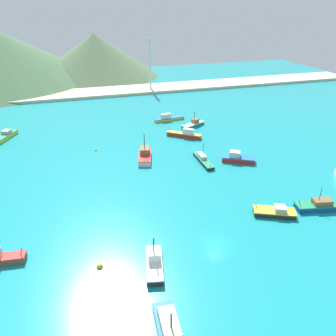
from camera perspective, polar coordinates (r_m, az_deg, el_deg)
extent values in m
cube|color=teal|center=(79.98, -0.37, -0.09)|extent=(260.00, 280.00, 0.50)
cube|color=gold|center=(113.06, 0.24, 8.72)|extent=(10.83, 3.31, 0.81)
cube|color=#1E669E|center=(112.90, 0.24, 8.96)|extent=(11.04, 3.37, 0.20)
cube|color=silver|center=(112.10, -0.39, 9.31)|extent=(3.62, 1.93, 1.60)
cube|color=gold|center=(109.25, -27.17, 4.99)|extent=(6.72, 9.77, 1.05)
cube|color=#238C5B|center=(109.05, -27.24, 5.30)|extent=(6.85, 9.96, 0.20)
cube|color=#B2ADA3|center=(109.74, -26.98, 5.82)|extent=(3.05, 3.10, 0.99)
cube|color=#232328|center=(65.88, 18.49, -7.62)|extent=(8.30, 5.84, 0.90)
cube|color=gold|center=(65.58, 18.56, -7.22)|extent=(8.46, 5.95, 0.20)
cube|color=#B2ADA3|center=(65.49, 19.47, -6.85)|extent=(2.82, 2.84, 0.90)
cylinder|color=#4C3823|center=(64.63, 15.56, -6.72)|extent=(0.54, 0.33, 1.22)
cube|color=silver|center=(83.93, -4.17, 1.89)|extent=(5.23, 9.01, 1.24)
cube|color=red|center=(83.62, -4.19, 2.34)|extent=(5.34, 9.19, 0.20)
cube|color=brown|center=(84.22, -4.19, 3.18)|extent=(3.18, 3.97, 1.54)
cylinder|color=#4C3823|center=(79.84, -4.30, 1.67)|extent=(0.30, 0.71, 1.67)
cylinder|color=#4C3823|center=(82.44, -4.27, 4.79)|extent=(0.19, 0.19, 4.18)
cube|color=#232328|center=(51.76, -2.47, -17.06)|extent=(4.00, 7.86, 0.98)
cube|color=white|center=(51.35, -2.48, -16.59)|extent=(4.08, 8.02, 0.20)
cube|color=silver|center=(51.44, -2.54, -15.18)|extent=(2.32, 2.80, 1.52)
cylinder|color=#4C3823|center=(49.63, -2.57, -13.73)|extent=(0.18, 0.18, 2.80)
cube|color=#198466|center=(107.53, 4.49, 7.65)|extent=(8.86, 6.00, 0.89)
cube|color=white|center=(107.34, 4.50, 7.93)|extent=(9.04, 6.12, 0.20)
cube|color=brown|center=(107.86, 4.91, 8.43)|extent=(2.76, 2.59, 1.28)
cylinder|color=#4C3823|center=(104.48, 3.03, 7.73)|extent=(0.54, 0.35, 1.22)
cylinder|color=#4C3823|center=(106.95, 4.79, 9.34)|extent=(0.18, 0.18, 2.54)
cube|color=#14478C|center=(70.64, 24.99, -6.33)|extent=(8.49, 4.28, 1.00)
cube|color=#238C5B|center=(70.33, 25.08, -5.92)|extent=(8.66, 4.37, 0.20)
cube|color=brown|center=(70.53, 25.90, -5.44)|extent=(3.98, 2.71, 0.99)
cylinder|color=#4C3823|center=(68.32, 22.51, -5.78)|extent=(0.60, 0.24, 1.35)
cylinder|color=#4C3823|center=(69.26, 25.69, -4.19)|extent=(0.11, 0.11, 2.75)
cube|color=#B2ADA3|center=(43.04, 0.25, -26.16)|extent=(2.43, 4.60, 1.27)
cylinder|color=#4C3823|center=(41.09, 0.58, -25.66)|extent=(0.20, 0.20, 2.29)
cylinder|color=#4C3823|center=(57.08, -24.82, -13.42)|extent=(0.62, 0.19, 1.41)
cube|color=#232328|center=(82.93, 6.36, 1.25)|extent=(2.05, 9.90, 0.71)
cube|color=#238C5B|center=(82.73, 6.37, 1.54)|extent=(2.09, 10.10, 0.20)
cube|color=beige|center=(83.53, 6.07, 2.21)|extent=(1.52, 3.48, 0.81)
cylinder|color=#4C3823|center=(78.91, 7.61, 0.44)|extent=(0.12, 0.46, 0.98)
cylinder|color=#4C3823|center=(82.08, 6.32, 3.34)|extent=(0.11, 0.11, 3.40)
cube|color=red|center=(98.42, 2.87, 5.86)|extent=(9.56, 7.85, 1.14)
cube|color=gold|center=(98.18, 2.88, 6.23)|extent=(9.75, 8.01, 0.20)
cube|color=silver|center=(97.51, 3.63, 6.60)|extent=(3.40, 3.04, 1.52)
cylinder|color=#4C3823|center=(99.36, 0.24, 6.96)|extent=(0.60, 0.49, 1.53)
cube|color=red|center=(84.72, 12.48, 1.51)|extent=(8.64, 6.57, 1.18)
cube|color=#1E669E|center=(84.43, 12.52, 1.93)|extent=(8.81, 6.70, 0.20)
cube|color=beige|center=(84.07, 11.88, 2.49)|extent=(3.39, 3.23, 1.41)
sphere|color=gold|center=(53.16, -12.15, -16.82)|extent=(0.97, 0.97, 0.97)
sphere|color=gold|center=(91.45, -12.78, 3.14)|extent=(0.67, 0.67, 0.67)
cube|color=beige|center=(152.79, -9.07, 13.46)|extent=(247.00, 16.27, 1.20)
cone|color=#56704C|center=(189.99, -12.89, 19.13)|extent=(69.06, 69.06, 22.50)
cylinder|color=silver|center=(151.39, -3.23, 17.91)|extent=(0.94, 0.94, 23.37)
cylinder|color=silver|center=(150.33, -3.31, 20.72)|extent=(2.34, 0.47, 0.47)
cylinder|color=silver|center=(150.95, -3.26, 18.96)|extent=(0.47, 1.87, 0.47)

